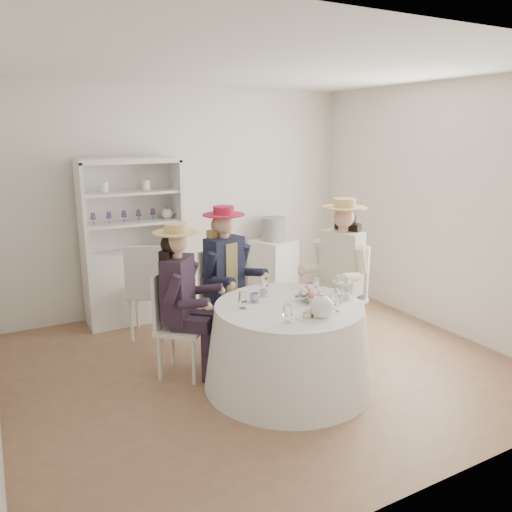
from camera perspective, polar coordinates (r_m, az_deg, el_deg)
name	(u,v)px	position (r m, az deg, el deg)	size (l,w,h in m)	color
ground	(261,364)	(4.92, 0.57, -12.21)	(4.50, 4.50, 0.00)	brown
ceiling	(262,66)	(4.44, 0.66, 20.84)	(4.50, 4.50, 0.00)	white
wall_back	(183,200)	(6.29, -8.34, 6.37)	(4.50, 4.50, 0.00)	silver
wall_front	(436,284)	(2.95, 19.87, -3.07)	(4.50, 4.50, 0.00)	silver
wall_right	(439,208)	(5.90, 20.16, 5.16)	(4.50, 4.50, 0.00)	silver
tea_table	(288,345)	(4.43, 3.73, -10.10)	(1.48, 1.48, 0.74)	white
hutch	(134,264)	(5.97, -13.75, -0.93)	(1.18, 0.57, 1.89)	silver
side_table	(273,268)	(6.75, 1.98, -1.36)	(0.49, 0.49, 0.76)	silver
hatbox	(274,229)	(6.62, 2.02, 3.11)	(0.31, 0.31, 0.31)	black
guest_left	(181,292)	(4.48, -8.59, -4.07)	(0.60, 0.59, 1.41)	silver
guest_mid	(226,270)	(5.00, -3.45, -1.57)	(0.55, 0.60, 1.47)	silver
guest_right	(340,266)	(5.06, 9.63, -1.10)	(0.64, 0.58, 1.54)	silver
spare_chair	(147,288)	(5.43, -12.30, -3.59)	(0.57, 0.57, 1.04)	silver
teacup_a	(255,298)	(4.34, -0.14, -4.84)	(0.09, 0.09, 0.07)	white
teacup_b	(263,293)	(4.48, 0.81, -4.29)	(0.06, 0.06, 0.06)	white
teacup_c	(306,292)	(4.52, 5.77, -4.16)	(0.09, 0.09, 0.07)	white
flower_bowl	(310,298)	(4.39, 6.23, -4.80)	(0.21, 0.21, 0.05)	white
flower_arrangement	(310,293)	(4.35, 6.14, -4.19)	(0.17, 0.17, 0.07)	#CE6783
table_teapot	(321,307)	(4.02, 7.48, -5.77)	(0.27, 0.19, 0.20)	white
sandwich_plate	(310,316)	(4.02, 6.23, -6.82)	(0.24, 0.24, 0.05)	white
cupcake_stand	(342,290)	(4.49, 9.78, -3.82)	(0.22, 0.22, 0.21)	white
stemware_set	(289,296)	(4.27, 3.82, -4.64)	(0.85, 0.82, 0.15)	white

